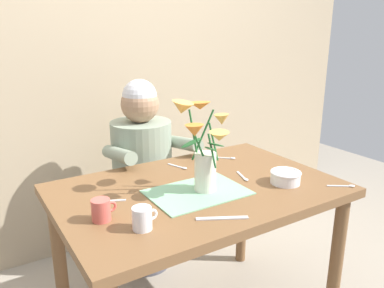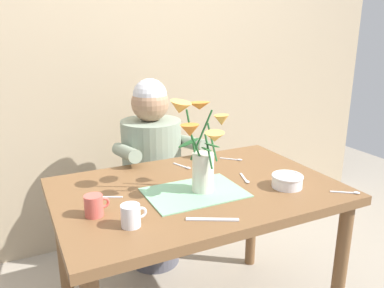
{
  "view_description": "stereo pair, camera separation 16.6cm",
  "coord_description": "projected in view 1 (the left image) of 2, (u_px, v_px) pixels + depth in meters",
  "views": [
    {
      "loc": [
        -0.84,
        -1.3,
        1.4
      ],
      "look_at": [
        -0.0,
        0.05,
        0.92
      ],
      "focal_mm": 36.19,
      "sensor_mm": 36.0,
      "label": 1
    },
    {
      "loc": [
        -0.7,
        -1.38,
        1.4
      ],
      "look_at": [
        -0.0,
        0.05,
        0.92
      ],
      "focal_mm": 36.19,
      "sensor_mm": 36.0,
      "label": 2
    }
  ],
  "objects": [
    {
      "name": "wood_panel_backdrop",
      "position": [
        106.0,
        53.0,
        2.38
      ],
      "size": [
        4.0,
        0.1,
        2.5
      ],
      "primitive_type": "cube",
      "color": "tan",
      "rests_on": "ground_plane"
    },
    {
      "name": "seated_person",
      "position": [
        143.0,
        179.0,
        2.24
      ],
      "size": [
        0.45,
        0.47,
        1.14
      ],
      "rotation": [
        0.0,
        0.0,
        0.02
      ],
      "color": "#4C4C56",
      "rests_on": "ground_plane"
    },
    {
      "name": "ceramic_bowl",
      "position": [
        285.0,
        177.0,
        1.7
      ],
      "size": [
        0.14,
        0.14,
        0.06
      ],
      "color": "white",
      "rests_on": "dining_table"
    },
    {
      "name": "dining_table",
      "position": [
        198.0,
        207.0,
        1.7
      ],
      "size": [
        1.2,
        0.8,
        0.74
      ],
      "color": "brown",
      "rests_on": "ground_plane"
    },
    {
      "name": "flower_vase",
      "position": [
        203.0,
        146.0,
        1.57
      ],
      "size": [
        0.29,
        0.26,
        0.39
      ],
      "color": "silver",
      "rests_on": "dining_table"
    },
    {
      "name": "coffee_cup",
      "position": [
        101.0,
        210.0,
        1.37
      ],
      "size": [
        0.09,
        0.07,
        0.08
      ],
      "color": "#CC564C",
      "rests_on": "dining_table"
    },
    {
      "name": "spoon_3",
      "position": [
        228.0,
        158.0,
        2.03
      ],
      "size": [
        0.1,
        0.09,
        0.01
      ],
      "color": "silver",
      "rests_on": "dining_table"
    },
    {
      "name": "spoon_1",
      "position": [
        244.0,
        178.0,
        1.77
      ],
      "size": [
        0.05,
        0.12,
        0.01
      ],
      "color": "silver",
      "rests_on": "dining_table"
    },
    {
      "name": "spoon_4",
      "position": [
        180.0,
        167.0,
        1.9
      ],
      "size": [
        0.05,
        0.12,
        0.01
      ],
      "color": "silver",
      "rests_on": "dining_table"
    },
    {
      "name": "dinner_knife",
      "position": [
        222.0,
        218.0,
        1.39
      ],
      "size": [
        0.18,
        0.11,
        0.0
      ],
      "primitive_type": "cube",
      "rotation": [
        0.0,
        0.0,
        -0.49
      ],
      "color": "silver",
      "rests_on": "dining_table"
    },
    {
      "name": "tea_cup",
      "position": [
        143.0,
        218.0,
        1.31
      ],
      "size": [
        0.09,
        0.07,
        0.08
      ],
      "color": "silver",
      "rests_on": "dining_table"
    },
    {
      "name": "striped_placemat",
      "position": [
        197.0,
        192.0,
        1.61
      ],
      "size": [
        0.4,
        0.28,
        0.0
      ],
      "primitive_type": "cube",
      "color": "#7AB289",
      "rests_on": "dining_table"
    },
    {
      "name": "spoon_0",
      "position": [
        106.0,
        201.0,
        1.53
      ],
      "size": [
        0.11,
        0.07,
        0.01
      ],
      "color": "silver",
      "rests_on": "dining_table"
    },
    {
      "name": "spoon_2",
      "position": [
        346.0,
        186.0,
        1.67
      ],
      "size": [
        0.11,
        0.08,
        0.01
      ],
      "color": "silver",
      "rests_on": "dining_table"
    }
  ]
}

